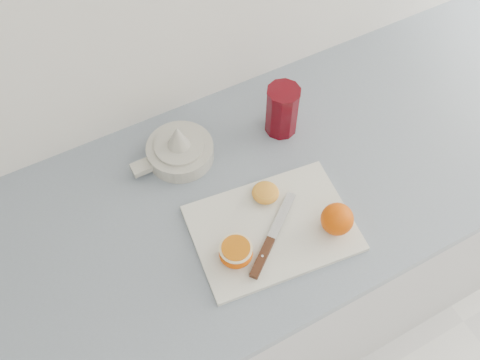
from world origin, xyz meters
The scene contains 8 objects.
counter centered at (0.23, 1.70, 0.45)m, with size 2.55×0.64×0.89m.
cutting_board centered at (0.18, 1.59, 0.90)m, with size 0.33×0.24×0.01m, color silver.
whole_orange centered at (0.30, 1.52, 0.94)m, with size 0.07×0.07×0.07m.
half_orange centered at (0.08, 1.56, 0.92)m, with size 0.07×0.07×0.04m.
squeezed_shell centered at (0.21, 1.66, 0.92)m, with size 0.06×0.06×0.03m.
paring_knife centered at (0.14, 1.55, 0.91)m, with size 0.18×0.15×0.01m.
citrus_juicer centered at (0.09, 1.86, 0.92)m, with size 0.20×0.15×0.10m.
red_tumbler centered at (0.34, 1.82, 0.95)m, with size 0.08×0.08×0.13m.
Camera 1 is at (-0.14, 1.13, 1.89)m, focal length 40.00 mm.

